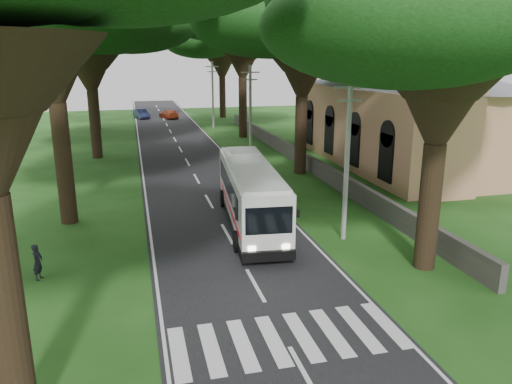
# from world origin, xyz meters

# --- Properties ---
(ground) EXTENTS (140.00, 140.00, 0.00)m
(ground) POSITION_xyz_m (0.00, 0.00, 0.00)
(ground) COLOR #194012
(ground) RESTS_ON ground
(road) EXTENTS (8.00, 120.00, 0.04)m
(road) POSITION_xyz_m (0.00, 25.00, 0.01)
(road) COLOR black
(road) RESTS_ON ground
(crosswalk) EXTENTS (8.00, 3.00, 0.01)m
(crosswalk) POSITION_xyz_m (0.00, -2.00, 0.00)
(crosswalk) COLOR silver
(crosswalk) RESTS_ON ground
(property_wall) EXTENTS (0.35, 50.00, 1.20)m
(property_wall) POSITION_xyz_m (9.00, 24.00, 0.60)
(property_wall) COLOR #383533
(property_wall) RESTS_ON ground
(church) EXTENTS (14.00, 24.00, 11.60)m
(church) POSITION_xyz_m (17.86, 21.55, 4.91)
(church) COLOR tan
(church) RESTS_ON ground
(pole_near) EXTENTS (1.60, 0.24, 8.00)m
(pole_near) POSITION_xyz_m (5.50, 6.00, 4.18)
(pole_near) COLOR gray
(pole_near) RESTS_ON ground
(pole_mid) EXTENTS (1.60, 0.24, 8.00)m
(pole_mid) POSITION_xyz_m (5.50, 26.00, 4.18)
(pole_mid) COLOR gray
(pole_mid) RESTS_ON ground
(pole_far) EXTENTS (1.60, 0.24, 8.00)m
(pole_far) POSITION_xyz_m (5.50, 46.00, 4.18)
(pole_far) COLOR gray
(pole_far) RESTS_ON ground
(tree_l_midb) EXTENTS (15.57, 15.57, 15.17)m
(tree_l_midb) POSITION_xyz_m (-7.50, 30.00, 11.77)
(tree_l_midb) COLOR black
(tree_l_midb) RESTS_ON ground
(tree_l_far) EXTENTS (16.13, 16.13, 16.34)m
(tree_l_far) POSITION_xyz_m (-8.50, 48.00, 12.83)
(tree_l_far) COLOR black
(tree_l_far) RESTS_ON ground
(tree_r_near) EXTENTS (13.96, 13.96, 13.87)m
(tree_r_near) POSITION_xyz_m (7.50, 2.00, 10.79)
(tree_r_near) COLOR black
(tree_r_near) RESTS_ON ground
(tree_r_mida) EXTENTS (15.08, 15.08, 15.13)m
(tree_r_mida) POSITION_xyz_m (8.00, 20.00, 11.82)
(tree_r_mida) COLOR black
(tree_r_mida) RESTS_ON ground
(tree_r_midb) EXTENTS (14.53, 14.53, 16.42)m
(tree_r_midb) POSITION_xyz_m (7.50, 38.00, 13.19)
(tree_r_midb) COLOR black
(tree_r_midb) RESTS_ON ground
(tree_r_far) EXTENTS (14.87, 14.87, 14.73)m
(tree_r_far) POSITION_xyz_m (8.50, 56.00, 11.47)
(tree_r_far) COLOR black
(tree_r_far) RESTS_ON ground
(coach_bus) EXTENTS (3.38, 11.33, 3.29)m
(coach_bus) POSITION_xyz_m (1.52, 9.24, 1.77)
(coach_bus) COLOR silver
(coach_bus) RESTS_ON ground
(distant_car_b) EXTENTS (2.41, 4.25, 1.32)m
(distant_car_b) POSITION_xyz_m (-3.00, 57.48, 0.69)
(distant_car_b) COLOR navy
(distant_car_b) RESTS_ON road
(distant_car_c) EXTENTS (2.88, 4.62, 1.25)m
(distant_car_c) POSITION_xyz_m (0.80, 56.41, 0.66)
(distant_car_c) COLOR maroon
(distant_car_c) RESTS_ON road
(pedestrian) EXTENTS (0.50, 0.63, 1.51)m
(pedestrian) POSITION_xyz_m (-8.42, 4.69, 0.76)
(pedestrian) COLOR black
(pedestrian) RESTS_ON ground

